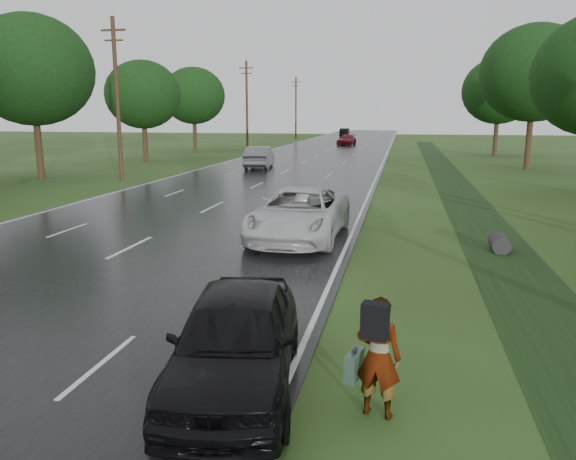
# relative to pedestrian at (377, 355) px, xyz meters

# --- Properties ---
(road) EXTENTS (14.00, 180.00, 0.04)m
(road) POSITION_rel_pedestrian_xyz_m (-8.18, 45.63, -0.90)
(road) COLOR black
(road) RESTS_ON ground
(edge_stripe_east) EXTENTS (0.12, 180.00, 0.01)m
(edge_stripe_east) POSITION_rel_pedestrian_xyz_m (-1.43, 45.63, -0.87)
(edge_stripe_east) COLOR silver
(edge_stripe_east) RESTS_ON road
(edge_stripe_west) EXTENTS (0.12, 180.00, 0.01)m
(edge_stripe_west) POSITION_rel_pedestrian_xyz_m (-14.93, 45.63, -0.87)
(edge_stripe_west) COLOR silver
(edge_stripe_west) RESTS_ON road
(center_line) EXTENTS (0.12, 180.00, 0.01)m
(center_line) POSITION_rel_pedestrian_xyz_m (-8.18, 45.63, -0.87)
(center_line) COLOR silver
(center_line) RESTS_ON road
(drainage_ditch) EXTENTS (2.20, 120.00, 0.56)m
(drainage_ditch) POSITION_rel_pedestrian_xyz_m (3.32, 19.33, -0.88)
(drainage_ditch) COLOR black
(drainage_ditch) RESTS_ON ground
(utility_pole_mid) EXTENTS (1.60, 0.26, 10.00)m
(utility_pole_mid) POSITION_rel_pedestrian_xyz_m (-17.38, 25.63, 4.28)
(utility_pole_mid) COLOR #3C2818
(utility_pole_mid) RESTS_ON ground
(utility_pole_far) EXTENTS (1.60, 0.26, 10.00)m
(utility_pole_far) POSITION_rel_pedestrian_xyz_m (-17.38, 55.63, 4.28)
(utility_pole_far) COLOR #3C2818
(utility_pole_far) RESTS_ON ground
(utility_pole_distant) EXTENTS (1.60, 0.26, 10.00)m
(utility_pole_distant) POSITION_rel_pedestrian_xyz_m (-17.38, 85.63, 4.28)
(utility_pole_distant) COLOR #3C2818
(utility_pole_distant) RESTS_ON ground
(tree_east_d) EXTENTS (8.00, 8.00, 10.76)m
(tree_east_d) POSITION_rel_pedestrian_xyz_m (9.62, 38.63, 6.24)
(tree_east_d) COLOR #3C2818
(tree_east_d) RESTS_ON ground
(tree_east_f) EXTENTS (7.20, 7.20, 9.62)m
(tree_east_f) POSITION_rel_pedestrian_xyz_m (9.32, 52.63, 5.45)
(tree_east_f) COLOR #3C2818
(tree_east_f) RESTS_ON ground
(tree_west_c) EXTENTS (7.80, 7.80, 10.43)m
(tree_west_c) POSITION_rel_pedestrian_xyz_m (-23.18, 25.63, 6.00)
(tree_west_c) COLOR #3C2818
(tree_west_c) RESTS_ON ground
(tree_west_d) EXTENTS (6.60, 6.60, 8.80)m
(tree_west_d) POSITION_rel_pedestrian_xyz_m (-22.38, 39.63, 4.91)
(tree_west_d) COLOR #3C2818
(tree_west_d) RESTS_ON ground
(tree_west_f) EXTENTS (7.00, 7.00, 9.29)m
(tree_west_f) POSITION_rel_pedestrian_xyz_m (-22.98, 53.63, 5.22)
(tree_west_f) COLOR #3C2818
(tree_west_f) RESTS_ON ground
(pedestrian) EXTENTS (0.84, 0.83, 1.78)m
(pedestrian) POSITION_rel_pedestrian_xyz_m (0.00, 0.00, 0.00)
(pedestrian) COLOR #A5998C
(pedestrian) RESTS_ON ground
(white_pickup) EXTENTS (2.99, 6.20, 1.70)m
(white_pickup) POSITION_rel_pedestrian_xyz_m (-3.12, 11.00, -0.02)
(white_pickup) COLOR silver
(white_pickup) RESTS_ON road
(dark_sedan) EXTENTS (2.53, 4.85, 1.57)m
(dark_sedan) POSITION_rel_pedestrian_xyz_m (-2.18, 0.36, -0.09)
(dark_sedan) COLOR black
(dark_sedan) RESTS_ON road
(silver_sedan) EXTENTS (2.32, 5.27, 1.68)m
(silver_sedan) POSITION_rel_pedestrian_xyz_m (-10.68, 35.01, -0.03)
(silver_sedan) COLOR gray
(silver_sedan) RESTS_ON road
(far_car_red) EXTENTS (2.52, 4.92, 1.37)m
(far_car_red) POSITION_rel_pedestrian_xyz_m (-7.18, 68.29, -0.19)
(far_car_red) COLOR maroon
(far_car_red) RESTS_ON road
(far_car_dark) EXTENTS (1.74, 4.71, 1.54)m
(far_car_dark) POSITION_rel_pedestrian_xyz_m (-10.05, 94.08, -0.11)
(far_car_dark) COLOR black
(far_car_dark) RESTS_ON road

